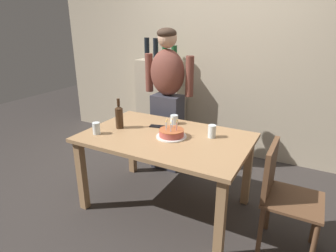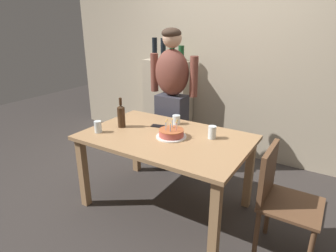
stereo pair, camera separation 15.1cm
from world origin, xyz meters
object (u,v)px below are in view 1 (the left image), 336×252
water_glass_near (212,131)px  wine_bottle (119,116)px  water_glass_far (96,128)px  person_man_bearded (167,99)px  dining_chair (281,191)px  cell_phone (157,126)px  birthday_cake (172,133)px  water_glass_side (174,120)px

water_glass_near → wine_bottle: wine_bottle is taller
water_glass_far → person_man_bearded: (0.22, 0.97, 0.08)m
water_glass_near → water_glass_far: (-0.97, -0.43, -0.00)m
dining_chair → person_man_bearded: bearing=60.9°
cell_phone → dining_chair: (1.23, -0.24, -0.23)m
birthday_cake → person_man_bearded: size_ratio=0.17×
cell_phone → birthday_cake: bearing=-46.4°
water_glass_side → birthday_cake: bearing=-66.6°
wine_bottle → cell_phone: 0.38m
birthday_cake → water_glass_near: (0.32, 0.17, 0.02)m
birthday_cake → wine_bottle: (-0.56, -0.03, 0.08)m
water_glass_side → water_glass_near: bearing=-19.1°
cell_phone → dining_chair: dining_chair is taller
birthday_cake → wine_bottle: size_ratio=0.93×
water_glass_side → person_man_bearded: bearing=126.5°
water_glass_near → dining_chair: dining_chair is taller
water_glass_far → dining_chair: bearing=6.8°
wine_bottle → dining_chair: 1.57m
water_glass_near → person_man_bearded: 0.93m
wine_bottle → dining_chair: bearing=-1.4°
wine_bottle → person_man_bearded: bearing=80.3°
birthday_cake → dining_chair: birthday_cake is taller
water_glass_near → dining_chair: 0.75m
water_glass_side → person_man_bearded: (-0.29, 0.39, 0.09)m
water_glass_near → person_man_bearded: size_ratio=0.07×
dining_chair → cell_phone: bearing=79.1°
water_glass_near → cell_phone: bearing=179.7°
water_glass_near → wine_bottle: bearing=-167.3°
water_glass_side → wine_bottle: bearing=-139.4°
person_man_bearded → water_glass_side: bearing=126.5°
water_glass_near → wine_bottle: size_ratio=0.39×
birthday_cake → cell_phone: birthday_cake is taller
water_glass_far → cell_phone: (0.39, 0.43, -0.05)m
birthday_cake → wine_bottle: 0.56m
water_glass_side → person_man_bearded: 0.49m
wine_bottle → person_man_bearded: size_ratio=0.18×
birthday_cake → water_glass_side: size_ratio=2.97×
water_glass_far → dining_chair: size_ratio=0.13×
water_glass_near → water_glass_side: 0.49m
water_glass_far → wine_bottle: (0.09, 0.23, 0.06)m
water_glass_near → dining_chair: bearing=-19.7°
water_glass_side → cell_phone: bearing=-125.6°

